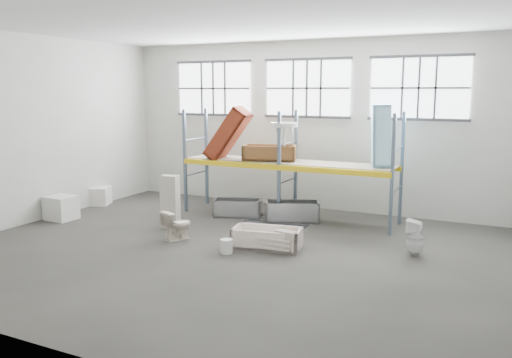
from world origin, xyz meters
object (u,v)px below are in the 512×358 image
Objects in this scene: toilet_beige at (177,225)px; steel_tub_left at (237,208)px; bathtub_beige at (267,238)px; blue_tub_upright at (381,135)px; bucket at (226,246)px; carton_near at (61,208)px; rust_tub_flat at (269,153)px; toilet_white at (415,238)px; steel_tub_right at (292,211)px; cistern_tall at (170,202)px.

steel_tub_left is at bearing -71.38° from toilet_beige.
bathtub_beige is 4.13m from blue_tub_upright.
carton_near reaches higher than bucket.
rust_tub_flat is at bearing 30.11° from carton_near.
toilet_white is 0.60× the size of steel_tub_left.
blue_tub_upright reaches higher than steel_tub_right.
carton_near is at bearing -158.86° from blue_tub_upright.
cistern_tall is 1.80× the size of carton_near.
cistern_tall is at bearing 159.74° from bathtub_beige.
blue_tub_upright reaches higher than cistern_tall.
steel_tub_left is 4.21× the size of bucket.
bucket is at bearing -139.91° from bathtub_beige.
steel_tub_left is 0.84× the size of blue_tub_upright.
blue_tub_upright is (1.80, 3.02, 2.17)m from bathtub_beige.
bucket is at bearing -65.88° from steel_tub_left.
cistern_tall is at bearing 10.59° from carton_near.
rust_tub_flat is (-4.35, 1.92, 1.42)m from toilet_white.
cistern_tall reaches higher than steel_tub_left.
blue_tub_upright is 2.06× the size of carton_near.
bucket is (-0.63, -0.77, -0.07)m from bathtub_beige.
rust_tub_flat is 1.91× the size of carton_near.
bathtub_beige is 1.17× the size of steel_tub_left.
rust_tub_flat is 3.99m from bucket.
carton_near is (-5.01, -2.91, -1.49)m from rust_tub_flat.
carton_near is (-4.21, -2.49, 0.09)m from steel_tub_left.
bathtub_beige is 2.02× the size of carton_near.
blue_tub_upright reaches higher than toilet_beige.
toilet_white reaches higher than steel_tub_right.
carton_near is at bearing -81.58° from toilet_white.
bathtub_beige is 1.12× the size of cistern_tall.
steel_tub_right is at bearing 24.72° from carton_near.
steel_tub_left is at bearing -103.86° from toilet_white.
rust_tub_flat is at bearing 164.14° from steel_tub_right.
blue_tub_upright is at bearing -145.98° from toilet_white.
cistern_tall reaches higher than bathtub_beige.
steel_tub_left is 1.82m from rust_tub_flat.
toilet_white is (3.11, 0.89, 0.17)m from bathtub_beige.
rust_tub_flat is (0.98, 3.16, 1.46)m from toilet_beige.
cistern_tall is (-0.79, 0.86, 0.33)m from toilet_beige.
blue_tub_upright is at bearing 57.27° from bucket.
cistern_tall is at bearing -84.04° from toilet_white.
steel_tub_left is at bearing 30.63° from carton_near.
steel_tub_left is at bearing 114.12° from bucket.
steel_tub_right is (1.61, 0.19, 0.03)m from steel_tub_left.
blue_tub_upright reaches higher than bucket.
bathtub_beige is at bearing -120.89° from blue_tub_upright.
steel_tub_right is 3.12m from blue_tub_upright.
rust_tub_flat is at bearing 103.11° from bathtub_beige.
blue_tub_upright is at bearing 9.20° from steel_tub_left.
toilet_beige is 0.54× the size of steel_tub_left.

